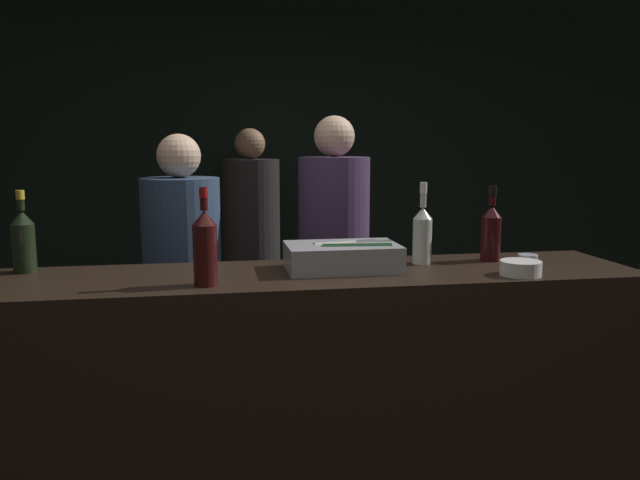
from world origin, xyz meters
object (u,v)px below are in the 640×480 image
(ice_bin_with_bottles, at_px, (344,256))
(person_blond_tee, at_px, (183,283))
(white_wine_bottle, at_px, (422,233))
(red_wine_bottle_black_foil, at_px, (491,230))
(red_wine_bottle_tall, at_px, (205,246))
(person_in_hoodie, at_px, (334,263))
(candle_votive, at_px, (528,261))
(champagne_bottle, at_px, (23,239))
(person_grey_polo, at_px, (251,238))
(bowl_white, at_px, (521,268))

(ice_bin_with_bottles, relative_size, person_blond_tee, 0.27)
(white_wine_bottle, distance_m, person_blond_tee, 1.24)
(person_blond_tee, bearing_deg, red_wine_bottle_black_foil, 137.29)
(white_wine_bottle, height_order, person_blond_tee, person_blond_tee)
(red_wine_bottle_tall, height_order, person_in_hoodie, person_in_hoodie)
(white_wine_bottle, bearing_deg, red_wine_bottle_black_foil, 2.83)
(red_wine_bottle_black_foil, bearing_deg, candle_votive, -67.01)
(red_wine_bottle_tall, bearing_deg, candle_votive, 4.15)
(champagne_bottle, bearing_deg, person_grey_polo, 62.02)
(champagne_bottle, bearing_deg, red_wine_bottle_black_foil, -2.36)
(ice_bin_with_bottles, xyz_separation_m, champagne_bottle, (-1.21, 0.16, 0.07))
(champagne_bottle, height_order, person_in_hoodie, person_in_hoodie)
(red_wine_bottle_black_foil, distance_m, person_blond_tee, 1.49)
(bowl_white, height_order, person_in_hoodie, person_in_hoodie)
(white_wine_bottle, distance_m, red_wine_bottle_black_foil, 0.31)
(red_wine_bottle_black_foil, distance_m, red_wine_bottle_tall, 1.20)
(ice_bin_with_bottles, distance_m, person_blond_tee, 1.02)
(person_blond_tee, bearing_deg, candle_votive, 132.86)
(red_wine_bottle_tall, distance_m, person_in_hoodie, 1.24)
(person_blond_tee, distance_m, person_grey_polo, 1.32)
(ice_bin_with_bottles, height_order, person_grey_polo, person_grey_polo)
(red_wine_bottle_tall, xyz_separation_m, person_blond_tee, (-0.12, 0.93, -0.33))
(white_wine_bottle, height_order, red_wine_bottle_tall, red_wine_bottle_tall)
(bowl_white, bearing_deg, white_wine_bottle, 135.53)
(candle_votive, xyz_separation_m, person_blond_tee, (-1.37, 0.84, -0.22))
(person_in_hoodie, relative_size, person_blond_tee, 1.06)
(ice_bin_with_bottles, distance_m, red_wine_bottle_tall, 0.56)
(red_wine_bottle_black_foil, bearing_deg, person_in_hoodie, 124.65)
(ice_bin_with_bottles, xyz_separation_m, person_blond_tee, (-0.65, 0.75, -0.25))
(candle_votive, relative_size, person_in_hoodie, 0.04)
(champagne_bottle, relative_size, person_in_hoodie, 0.18)
(white_wine_bottle, xyz_separation_m, person_in_hoodie, (-0.22, 0.77, -0.26))
(bowl_white, height_order, red_wine_bottle_black_foil, red_wine_bottle_black_foil)
(ice_bin_with_bottles, distance_m, bowl_white, 0.67)
(person_in_hoodie, bearing_deg, ice_bin_with_bottles, -65.40)
(ice_bin_with_bottles, xyz_separation_m, person_grey_polo, (-0.23, 2.00, -0.22))
(person_in_hoodie, distance_m, person_grey_polo, 1.21)
(ice_bin_with_bottles, xyz_separation_m, white_wine_bottle, (0.34, 0.07, 0.07))
(red_wine_bottle_tall, height_order, person_grey_polo, person_grey_polo)
(red_wine_bottle_black_foil, height_order, red_wine_bottle_tall, red_wine_bottle_tall)
(candle_votive, bearing_deg, white_wine_bottle, 156.79)
(red_wine_bottle_tall, bearing_deg, red_wine_bottle_black_foil, 12.90)
(champagne_bottle, bearing_deg, person_blond_tee, 46.33)
(person_in_hoodie, bearing_deg, red_wine_bottle_black_foil, -22.20)
(candle_votive, distance_m, red_wine_bottle_black_foil, 0.22)
(candle_votive, relative_size, white_wine_bottle, 0.23)
(white_wine_bottle, xyz_separation_m, red_wine_bottle_tall, (-0.87, -0.25, 0.01))
(white_wine_bottle, height_order, person_in_hoodie, person_in_hoodie)
(candle_votive, bearing_deg, person_grey_polo, 114.65)
(champagne_bottle, height_order, person_blond_tee, person_blond_tee)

